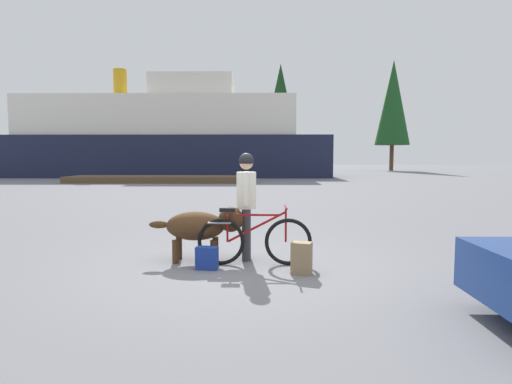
{
  "coord_description": "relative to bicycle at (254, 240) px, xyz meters",
  "views": [
    {
      "loc": [
        0.26,
        -6.37,
        1.69
      ],
      "look_at": [
        0.15,
        1.74,
        1.01
      ],
      "focal_mm": 29.92,
      "sensor_mm": 36.0,
      "label": 1
    }
  ],
  "objects": [
    {
      "name": "ferry_boat",
      "position": [
        -8.28,
        29.64,
        2.77
      ],
      "size": [
        27.96,
        7.15,
        8.94
      ],
      "color": "#191E38",
      "rests_on": "ground_plane"
    },
    {
      "name": "handbag_pannier",
      "position": [
        -0.7,
        -0.26,
        -0.23
      ],
      "size": [
        0.34,
        0.22,
        0.34
      ],
      "primitive_type": "cube",
      "rotation": [
        0.0,
        0.0,
        -0.14
      ],
      "color": "navy",
      "rests_on": "ground_plane"
    },
    {
      "name": "dog",
      "position": [
        -0.83,
        0.24,
        0.18
      ],
      "size": [
        1.53,
        0.54,
        0.89
      ],
      "color": "#472D19",
      "rests_on": "ground_plane"
    },
    {
      "name": "ground_plane",
      "position": [
        -0.14,
        -0.15,
        -0.4
      ],
      "size": [
        160.0,
        160.0,
        0.0
      ],
      "primitive_type": "plane",
      "color": "slate"
    },
    {
      "name": "person_cyclist",
      "position": [
        -0.13,
        0.38,
        0.66
      ],
      "size": [
        0.32,
        0.53,
        1.74
      ],
      "color": "#333338",
      "rests_on": "ground_plane"
    },
    {
      "name": "backpack",
      "position": [
        0.7,
        -0.49,
        -0.17
      ],
      "size": [
        0.33,
        0.28,
        0.46
      ],
      "primitive_type": "cube",
      "rotation": [
        0.0,
        0.0,
        -0.32
      ],
      "color": "#8C7251",
      "rests_on": "ground_plane"
    },
    {
      "name": "pine_tree_far_left",
      "position": [
        -6.58,
        42.85,
        5.32
      ],
      "size": [
        3.22,
        3.22,
        9.37
      ],
      "color": "#4C331E",
      "rests_on": "ground_plane"
    },
    {
      "name": "bicycle",
      "position": [
        0.0,
        0.0,
        0.0
      ],
      "size": [
        1.78,
        0.44,
        0.92
      ],
      "color": "black",
      "rests_on": "ground_plane"
    },
    {
      "name": "pine_tree_far_right",
      "position": [
        15.33,
        43.68,
        7.46
      ],
      "size": [
        3.97,
        3.97,
        12.76
      ],
      "color": "#4C331E",
      "rests_on": "ground_plane"
    },
    {
      "name": "dock_pier",
      "position": [
        -6.4,
        21.2,
        -0.2
      ],
      "size": [
        12.02,
        2.98,
        0.4
      ],
      "primitive_type": "cube",
      "color": "brown",
      "rests_on": "ground_plane"
    },
    {
      "name": "pine_tree_center",
      "position": [
        2.23,
        41.79,
        6.67
      ],
      "size": [
        4.28,
        4.28,
        11.95
      ],
      "color": "#4C331E",
      "rests_on": "ground_plane"
    }
  ]
}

